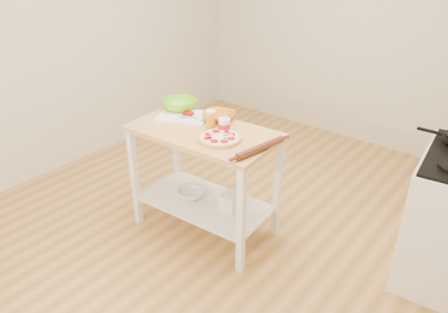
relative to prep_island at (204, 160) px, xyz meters
name	(u,v)px	position (x,y,z in m)	size (l,w,h in m)	color
room_shell	(232,68)	(0.12, 0.19, 0.70)	(4.04, 4.54, 2.74)	#B78343
prep_island	(204,160)	(0.00, 0.00, 0.00)	(1.16, 0.68, 0.90)	tan
pizza	(220,138)	(0.20, -0.05, 0.27)	(0.31, 0.31, 0.05)	#DFB35F
cutting_board	(183,115)	(-0.30, 0.10, 0.26)	(0.49, 0.44, 0.04)	white
spatula	(187,117)	(-0.23, 0.08, 0.27)	(0.14, 0.09, 0.01)	teal
knife	(187,109)	(-0.36, 0.21, 0.27)	(0.25, 0.15, 0.01)	silver
orange_bowl	(219,116)	(-0.03, 0.22, 0.28)	(0.25, 0.25, 0.06)	#CD5E0A
green_bowl	(180,105)	(-0.42, 0.19, 0.30)	(0.28, 0.28, 0.09)	#6ACF1A
beer_pint	(211,120)	(0.03, 0.05, 0.33)	(0.07, 0.07, 0.15)	orange
yogurt_tub	(224,126)	(0.15, 0.07, 0.31)	(0.09, 0.09, 0.19)	white
rolling_pin	(260,148)	(0.53, -0.02, 0.28)	(0.05, 0.05, 0.42)	#612D16
shelf_glass_bowl	(191,193)	(-0.14, -0.02, -0.35)	(0.23, 0.23, 0.07)	silver
shelf_bin	(230,202)	(0.22, 0.04, -0.32)	(0.13, 0.13, 0.13)	white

